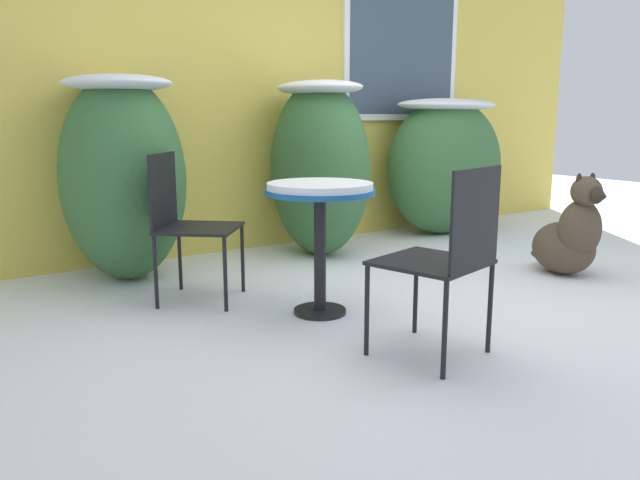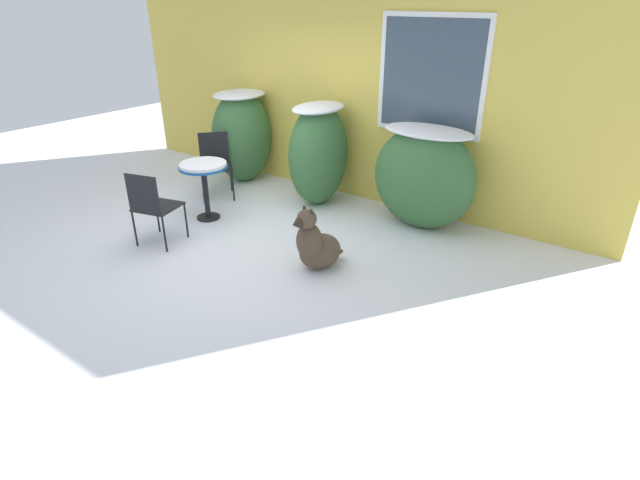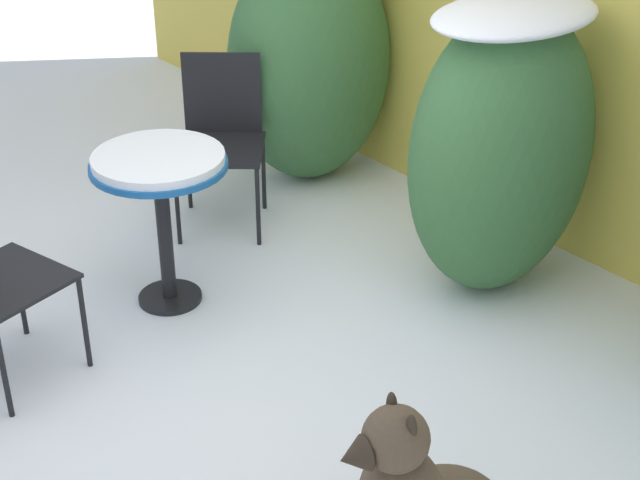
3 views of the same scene
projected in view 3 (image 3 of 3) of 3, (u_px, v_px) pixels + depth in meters
The scene contains 5 objects.
ground_plane at pixel (211, 397), 4.16m from camera, with size 16.00×16.00×0.00m, color white.
shrub_left at pixel (310, 57), 5.74m from camera, with size 0.85×1.03×1.43m.
shrub_middle at pixel (503, 144), 4.61m from camera, with size 0.70×1.04×1.44m.
patio_table at pixel (160, 180), 4.51m from camera, with size 0.64×0.64×0.78m.
patio_chair_near_table at pixel (221, 133), 5.33m from camera, with size 0.66×0.66×0.93m.
Camera 3 is at (2.85, -1.75, 2.60)m, focal length 55.00 mm.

